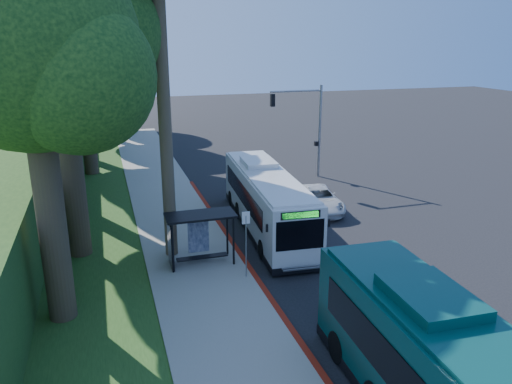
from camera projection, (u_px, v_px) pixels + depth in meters
name	position (u px, v px, depth m)	size (l,w,h in m)	color
ground	(313.00, 227.00, 28.34)	(140.00, 140.00, 0.00)	black
sidewalk	(185.00, 241.00, 26.24)	(4.50, 70.00, 0.12)	gray
red_curb	(248.00, 267.00, 23.25)	(0.25, 30.00, 0.13)	maroon
grass_verge	(74.00, 221.00, 29.19)	(8.00, 70.00, 0.06)	#234719
bus_shelter	(195.00, 229.00, 23.13)	(3.20, 1.51, 2.55)	black
stop_sign_pole	(246.00, 235.00, 21.63)	(0.35, 0.06, 3.17)	gray
traffic_signal_pole	(308.00, 120.00, 37.24)	(4.10, 0.30, 7.00)	gray
tree_0	(57.00, 16.00, 21.49)	(8.40, 8.00, 15.70)	#382B1E
tree_2	(80.00, 35.00, 36.44)	(8.82, 8.40, 15.12)	#382B1E
tree_3	(56.00, 18.00, 42.73)	(10.08, 9.60, 17.28)	#382B1E
tree_4	(89.00, 44.00, 51.40)	(8.40, 8.00, 14.14)	#382B1E
tree_5	(99.00, 50.00, 59.20)	(7.35, 7.00, 12.86)	#382B1E
tree_6	(33.00, 56.00, 16.31)	(7.56, 7.20, 13.74)	#382B1E
white_bus	(266.00, 199.00, 27.65)	(3.42, 12.07, 3.55)	silver
pickup	(318.00, 199.00, 31.00)	(2.36, 5.12, 1.42)	silver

